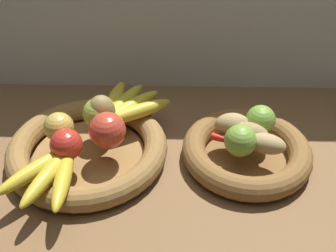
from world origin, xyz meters
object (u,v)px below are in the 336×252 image
(banana_bunch_front, at_px, (51,173))
(apple_golden_left, at_px, (60,127))
(potato_oblong, at_px, (233,125))
(chili_pepper, at_px, (247,145))
(lime_far, at_px, (262,120))
(potato_large, at_px, (250,133))
(apple_red_right, at_px, (109,130))
(pear_brown, at_px, (103,111))
(fruit_bowl_left, at_px, (89,149))
(lime_near, at_px, (241,141))
(banana_bunch_back, at_px, (126,106))
(fruit_bowl_right, at_px, (247,151))
(apple_red_front, at_px, (68,145))
(apple_green_back, at_px, (99,113))
(potato_small, at_px, (267,143))

(banana_bunch_front, bearing_deg, apple_golden_left, 93.79)
(potato_oblong, height_order, chili_pepper, potato_oblong)
(lime_far, bearing_deg, potato_oblong, -170.75)
(banana_bunch_front, relative_size, potato_large, 2.24)
(apple_red_right, bearing_deg, potato_oblong, 9.09)
(pear_brown, bearing_deg, potato_large, -8.98)
(apple_golden_left, distance_m, banana_bunch_front, 0.12)
(fruit_bowl_left, height_order, lime_near, lime_near)
(potato_oblong, bearing_deg, apple_red_right, -170.91)
(apple_golden_left, xyz_separation_m, banana_bunch_back, (0.13, 0.10, -0.02))
(fruit_bowl_left, relative_size, lime_near, 5.29)
(potato_oblong, relative_size, potato_large, 0.91)
(fruit_bowl_right, height_order, pear_brown, pear_brown)
(pear_brown, height_order, banana_bunch_front, pear_brown)
(banana_bunch_front, height_order, lime_near, lime_near)
(fruit_bowl_right, height_order, potato_oblong, potato_oblong)
(apple_red_front, bearing_deg, banana_bunch_front, -108.22)
(apple_golden_left, distance_m, lime_near, 0.38)
(apple_golden_left, bearing_deg, apple_green_back, 32.44)
(lime_far, bearing_deg, fruit_bowl_right, -127.87)
(chili_pepper, bearing_deg, lime_far, 78.02)
(apple_golden_left, distance_m, apple_green_back, 0.09)
(fruit_bowl_left, height_order, apple_golden_left, apple_golden_left)
(apple_red_right, distance_m, lime_near, 0.27)
(apple_green_back, height_order, lime_far, apple_green_back)
(apple_green_back, height_order, banana_bunch_front, apple_green_back)
(apple_red_right, relative_size, apple_red_front, 1.18)
(apple_golden_left, bearing_deg, apple_red_front, -63.54)
(fruit_bowl_left, relative_size, banana_bunch_front, 1.89)
(fruit_bowl_right, bearing_deg, banana_bunch_back, 159.36)
(apple_green_back, height_order, pear_brown, pear_brown)
(apple_golden_left, xyz_separation_m, pear_brown, (0.08, 0.05, 0.01))
(lime_near, bearing_deg, apple_golden_left, 174.28)
(potato_large, bearing_deg, apple_red_right, -176.95)
(lime_near, height_order, lime_far, lime_near)
(fruit_bowl_right, relative_size, lime_near, 4.25)
(banana_bunch_front, distance_m, potato_large, 0.41)
(potato_small, height_order, lime_far, lime_far)
(apple_red_right, xyz_separation_m, chili_pepper, (0.29, -0.00, -0.03))
(apple_red_front, distance_m, potato_small, 0.41)
(fruit_bowl_right, relative_size, banana_bunch_front, 1.52)
(fruit_bowl_right, distance_m, apple_red_front, 0.38)
(apple_red_right, relative_size, banana_bunch_front, 0.42)
(apple_green_back, height_order, potato_large, apple_green_back)
(fruit_bowl_left, xyz_separation_m, potato_small, (0.38, -0.03, 0.05))
(banana_bunch_front, bearing_deg, apple_red_front, 71.78)
(potato_small, bearing_deg, apple_red_right, 177.52)
(banana_bunch_front, bearing_deg, apple_red_right, 46.61)
(apple_red_right, relative_size, potato_oblong, 1.02)
(apple_golden_left, xyz_separation_m, potato_small, (0.43, -0.03, -0.01))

